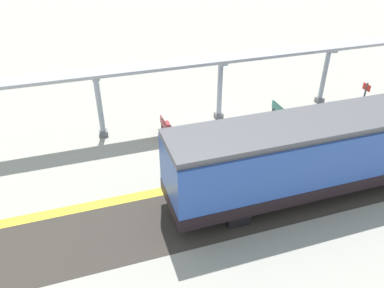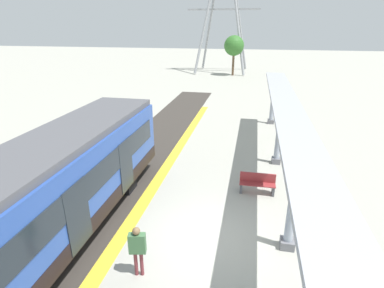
% 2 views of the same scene
% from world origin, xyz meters
% --- Properties ---
extents(ground_plane, '(176.00, 176.00, 0.00)m').
position_xyz_m(ground_plane, '(0.00, 0.00, 0.00)').
color(ground_plane, '#A2A195').
extents(tactile_edge_strip, '(0.53, 34.85, 0.01)m').
position_xyz_m(tactile_edge_strip, '(-2.83, 0.00, 0.00)').
color(tactile_edge_strip, gold).
rests_on(tactile_edge_strip, ground).
extents(trackbed, '(3.20, 46.85, 0.01)m').
position_xyz_m(trackbed, '(-4.69, 0.00, 0.00)').
color(trackbed, '#38332D').
rests_on(trackbed, ground).
extents(train_near_carriage, '(2.65, 13.67, 3.48)m').
position_xyz_m(train_near_carriage, '(-4.69, -1.91, 1.83)').
color(train_near_carriage, '#2B4DA3').
rests_on(train_near_carriage, ground).
extents(canopy_pillar_second, '(1.10, 0.44, 3.45)m').
position_xyz_m(canopy_pillar_second, '(2.64, -6.73, 1.75)').
color(canopy_pillar_second, slate).
rests_on(canopy_pillar_second, ground).
extents(canopy_pillar_third, '(1.10, 0.44, 3.45)m').
position_xyz_m(canopy_pillar_third, '(2.64, 0.03, 1.75)').
color(canopy_pillar_third, slate).
rests_on(canopy_pillar_third, ground).
extents(canopy_pillar_fourth, '(1.10, 0.44, 3.45)m').
position_xyz_m(canopy_pillar_fourth, '(2.64, 6.60, 1.75)').
color(canopy_pillar_fourth, slate).
rests_on(canopy_pillar_fourth, ground).
extents(canopy_beam, '(1.20, 27.79, 0.16)m').
position_xyz_m(canopy_beam, '(2.64, 0.10, 3.53)').
color(canopy_beam, '#A8AAB2').
rests_on(canopy_beam, canopy_pillar_nearest).
extents(bench_near_end, '(1.50, 0.45, 0.86)m').
position_xyz_m(bench_near_end, '(1.49, -3.28, 0.44)').
color(bench_near_end, '#3B8172').
rests_on(bench_near_end, ground).
extents(bench_mid_platform, '(1.50, 0.45, 0.86)m').
position_xyz_m(bench_mid_platform, '(1.68, 3.38, 0.44)').
color(bench_mid_platform, maroon).
rests_on(bench_mid_platform, ground).
extents(platform_info_sign, '(0.56, 0.10, 2.20)m').
position_xyz_m(platform_info_sign, '(0.07, -7.63, 1.33)').
color(platform_info_sign, '#4C4C51').
rests_on(platform_info_sign, ground).
extents(passenger_waiting_near_edge, '(0.50, 0.30, 1.62)m').
position_xyz_m(passenger_waiting_near_edge, '(-1.62, -2.00, 1.02)').
color(passenger_waiting_near_edge, brown).
rests_on(passenger_waiting_near_edge, ground).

